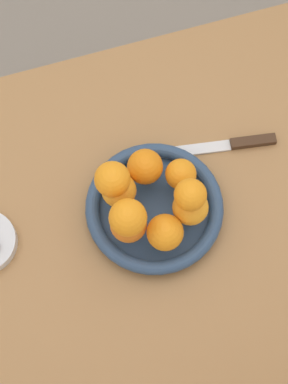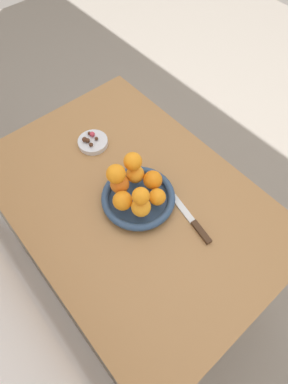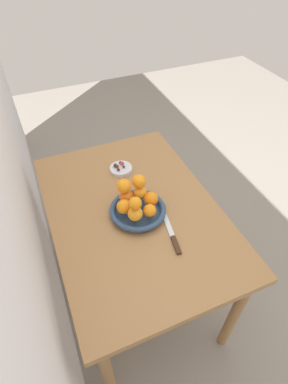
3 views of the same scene
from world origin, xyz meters
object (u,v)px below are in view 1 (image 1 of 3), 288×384
object	(u,v)px
orange_3	(190,207)
orange_4	(181,174)
fruit_bowl	(154,208)
orange_6	(128,218)
orange_2	(165,232)
orange_0	(119,190)
knife	(222,146)
orange_7	(112,179)
orange_1	(128,224)
orange_8	(190,195)
orange_5	(145,167)
dining_table	(138,234)

from	to	relation	value
orange_3	orange_4	bearing A→B (deg)	-93.60
fruit_bowl	orange_6	bearing A→B (deg)	33.64
orange_2	orange_3	world-z (taller)	same
orange_0	knife	world-z (taller)	orange_0
orange_3	orange_7	bearing A→B (deg)	-29.10
knife	orange_1	bearing A→B (deg)	28.21
orange_0	orange_6	size ratio (longest dim) A/B	0.99
fruit_bowl	orange_7	xyz separation A→B (m)	(0.07, -0.03, 0.11)
orange_3	orange_8	size ratio (longest dim) A/B	1.15
orange_5	fruit_bowl	bearing A→B (deg)	88.70
orange_5	orange_7	bearing A→B (deg)	24.26
knife	dining_table	bearing A→B (deg)	25.86
orange_4	orange_8	world-z (taller)	orange_8
orange_0	orange_3	xyz separation A→B (m)	(-0.11, 0.07, 0.00)
orange_6	orange_4	bearing A→B (deg)	-148.76
orange_3	orange_8	world-z (taller)	orange_8
dining_table	orange_6	size ratio (longest dim) A/B	17.12
orange_4	orange_6	distance (m)	0.16
orange_8	orange_2	bearing A→B (deg)	32.62
orange_1	orange_5	world-z (taller)	same
orange_6	knife	world-z (taller)	orange_6
dining_table	fruit_bowl	xyz separation A→B (m)	(-0.03, -0.01, 0.11)
orange_1	orange_8	bearing A→B (deg)	-179.37
orange_2	fruit_bowl	bearing A→B (deg)	-91.30
orange_2	orange_3	distance (m)	0.06
fruit_bowl	orange_4	xyz separation A→B (m)	(-0.06, -0.03, 0.05)
orange_4	knife	size ratio (longest dim) A/B	0.22
dining_table	orange_6	xyz separation A→B (m)	(0.03, 0.03, 0.23)
orange_3	orange_0	bearing A→B (deg)	-31.30
orange_0	orange_6	world-z (taller)	orange_6
orange_3	orange_2	bearing A→B (deg)	28.54
fruit_bowl	orange_6	distance (m)	0.14
orange_3	orange_1	bearing A→B (deg)	-0.91
dining_table	orange_0	bearing A→B (deg)	-62.84
orange_1	orange_4	xyz separation A→B (m)	(-0.12, -0.06, -0.00)
orange_3	orange_4	world-z (taller)	orange_3
dining_table	fruit_bowl	bearing A→B (deg)	-165.86
orange_0	orange_5	xyz separation A→B (m)	(-0.06, -0.03, 0.00)
knife	orange_3	bearing A→B (deg)	47.64
orange_5	knife	bearing A→B (deg)	-171.34
fruit_bowl	orange_7	bearing A→B (deg)	-27.16
orange_3	knife	xyz separation A→B (m)	(-0.11, -0.12, -0.07)
dining_table	fruit_bowl	world-z (taller)	fruit_bowl
fruit_bowl	orange_8	xyz separation A→B (m)	(-0.05, 0.03, 0.11)
orange_4	knife	world-z (taller)	orange_4
dining_table	orange_4	world-z (taller)	orange_4
orange_0	orange_1	bearing A→B (deg)	88.54
orange_3	orange_5	xyz separation A→B (m)	(0.05, -0.10, 0.00)
dining_table	orange_0	distance (m)	0.17
dining_table	knife	world-z (taller)	knife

